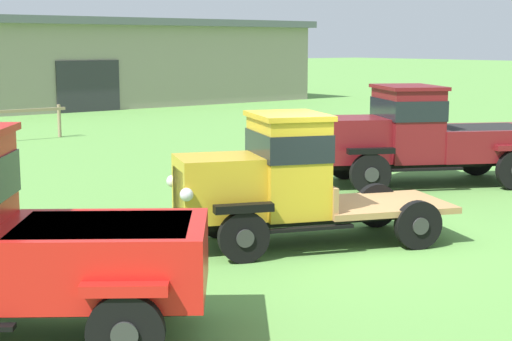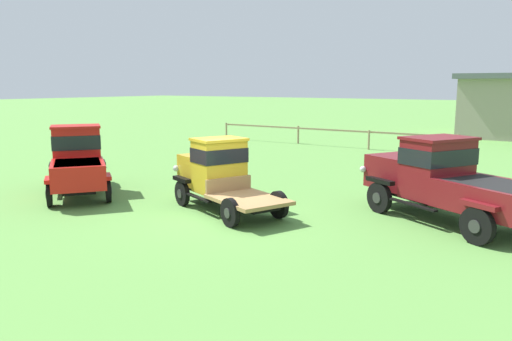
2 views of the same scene
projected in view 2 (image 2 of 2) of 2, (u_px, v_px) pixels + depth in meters
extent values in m
plane|color=#5B9342|center=(225.00, 216.00, 14.12)|extent=(240.00, 240.00, 0.00)
cylinder|color=#997F60|center=(458.00, 145.00, 26.25)|extent=(0.12, 0.12, 1.12)
cylinder|color=#997F60|center=(369.00, 140.00, 28.50)|extent=(0.12, 0.12, 1.12)
cylinder|color=#997F60|center=(298.00, 135.00, 31.54)|extent=(0.12, 0.12, 1.12)
cylinder|color=#997F60|center=(226.00, 131.00, 34.07)|extent=(0.12, 0.12, 1.12)
cube|color=#997F60|center=(327.00, 130.00, 30.07)|extent=(15.14, 0.08, 0.10)
cylinder|color=black|center=(53.00, 177.00, 17.91)|extent=(0.72, 0.58, 0.78)
cylinder|color=#2D2D2D|center=(50.00, 177.00, 17.88)|extent=(0.24, 0.19, 0.27)
cylinder|color=black|center=(103.00, 174.00, 18.48)|extent=(0.72, 0.58, 0.78)
cylinder|color=#2D2D2D|center=(105.00, 174.00, 18.51)|extent=(0.24, 0.19, 0.27)
cylinder|color=black|center=(49.00, 194.00, 15.09)|extent=(0.72, 0.58, 0.78)
cylinder|color=#2D2D2D|center=(46.00, 194.00, 15.06)|extent=(0.24, 0.19, 0.27)
cylinder|color=black|center=(108.00, 190.00, 15.67)|extent=(0.72, 0.58, 0.78)
cylinder|color=#2D2D2D|center=(111.00, 190.00, 15.70)|extent=(0.24, 0.19, 0.27)
cube|color=black|center=(79.00, 180.00, 16.85)|extent=(4.07, 3.33, 0.12)
cube|color=red|center=(77.00, 158.00, 18.29)|extent=(1.85, 1.81, 0.96)
cube|color=silver|center=(77.00, 157.00, 18.92)|extent=(0.61, 0.80, 0.72)
sphere|color=silver|center=(59.00, 156.00, 18.71)|extent=(0.20, 0.20, 0.20)
sphere|color=silver|center=(95.00, 154.00, 19.14)|extent=(0.20, 0.20, 0.20)
cube|color=black|center=(52.00, 165.00, 17.83)|extent=(0.84, 0.69, 0.12)
cube|color=black|center=(102.00, 162.00, 18.41)|extent=(0.84, 0.69, 0.12)
cube|color=red|center=(77.00, 152.00, 17.05)|extent=(1.80, 1.88, 1.70)
cube|color=black|center=(76.00, 141.00, 16.98)|extent=(1.85, 1.94, 0.48)
cube|color=red|center=(75.00, 127.00, 16.90)|extent=(1.93, 2.00, 0.08)
cube|color=black|center=(52.00, 181.00, 16.82)|extent=(1.35, 1.04, 0.05)
cube|color=black|center=(104.00, 178.00, 17.38)|extent=(1.35, 1.04, 0.05)
cube|color=red|center=(78.00, 174.00, 15.60)|extent=(2.70, 2.57, 0.76)
cube|color=black|center=(78.00, 163.00, 15.54)|extent=(2.27, 2.17, 0.06)
cube|color=red|center=(48.00, 180.00, 15.02)|extent=(0.81, 0.67, 0.12)
cube|color=red|center=(108.00, 176.00, 15.59)|extent=(0.81, 0.67, 0.12)
cylinder|color=black|center=(182.00, 193.00, 15.25)|extent=(0.77, 0.43, 0.77)
cylinder|color=#2D2D2D|center=(180.00, 194.00, 15.20)|extent=(0.26, 0.13, 0.27)
cylinder|color=black|center=(226.00, 188.00, 16.11)|extent=(0.77, 0.43, 0.77)
cylinder|color=#2D2D2D|center=(229.00, 187.00, 16.16)|extent=(0.26, 0.13, 0.27)
cylinder|color=black|center=(230.00, 213.00, 12.94)|extent=(0.77, 0.43, 0.77)
cylinder|color=#2D2D2D|center=(227.00, 213.00, 12.89)|extent=(0.26, 0.13, 0.27)
cylinder|color=black|center=(278.00, 205.00, 13.80)|extent=(0.77, 0.43, 0.77)
cylinder|color=#2D2D2D|center=(281.00, 204.00, 13.85)|extent=(0.26, 0.13, 0.27)
cube|color=black|center=(227.00, 196.00, 14.54)|extent=(4.09, 2.31, 0.12)
cube|color=gold|center=(202.00, 170.00, 15.73)|extent=(1.59, 1.49, 0.96)
cube|color=silver|center=(193.00, 169.00, 16.23)|extent=(0.38, 0.82, 0.72)
sphere|color=silver|center=(176.00, 168.00, 15.90)|extent=(0.20, 0.20, 0.20)
sphere|color=silver|center=(209.00, 165.00, 16.55)|extent=(0.20, 0.20, 0.20)
cube|color=black|center=(182.00, 179.00, 15.17)|extent=(0.90, 0.52, 0.12)
cube|color=black|center=(226.00, 174.00, 16.04)|extent=(0.90, 0.52, 0.12)
cube|color=gold|center=(219.00, 166.00, 14.76)|extent=(1.43, 1.64, 1.52)
cube|color=black|center=(219.00, 155.00, 14.71)|extent=(1.47, 1.69, 0.42)
cube|color=gold|center=(219.00, 139.00, 14.63)|extent=(1.54, 1.74, 0.08)
cube|color=black|center=(198.00, 198.00, 14.40)|extent=(1.33, 0.64, 0.05)
cube|color=black|center=(243.00, 191.00, 15.25)|extent=(1.33, 0.64, 0.05)
cube|color=#9E7547|center=(248.00, 199.00, 13.60)|extent=(2.60, 2.29, 0.10)
cube|color=#9E7547|center=(229.00, 185.00, 14.41)|extent=(0.63, 1.41, 0.44)
cylinder|color=black|center=(379.00, 198.00, 14.40)|extent=(0.87, 0.58, 0.89)
cylinder|color=#2D2D2D|center=(377.00, 198.00, 14.36)|extent=(0.29, 0.17, 0.31)
cylinder|color=black|center=(429.00, 191.00, 15.31)|extent=(0.87, 0.58, 0.89)
cylinder|color=#2D2D2D|center=(431.00, 191.00, 15.36)|extent=(0.29, 0.17, 0.31)
cylinder|color=black|center=(477.00, 226.00, 11.50)|extent=(0.87, 0.58, 0.89)
cylinder|color=#2D2D2D|center=(474.00, 227.00, 11.45)|extent=(0.29, 0.17, 0.31)
cube|color=black|center=(447.00, 202.00, 13.49)|extent=(4.78, 3.26, 0.12)
cube|color=maroon|center=(400.00, 172.00, 14.97)|extent=(2.12, 2.01, 0.97)
cube|color=silver|center=(382.00, 170.00, 15.67)|extent=(0.57, 0.99, 0.73)
sphere|color=silver|center=(363.00, 169.00, 15.33)|extent=(0.20, 0.20, 0.20)
sphere|color=silver|center=(399.00, 166.00, 16.01)|extent=(0.20, 0.20, 0.20)
cube|color=black|center=(380.00, 181.00, 14.32)|extent=(1.00, 0.66, 0.12)
cube|color=black|center=(430.00, 175.00, 15.23)|extent=(1.00, 0.66, 0.12)
cube|color=maroon|center=(437.00, 169.00, 13.69)|extent=(1.84, 2.08, 1.60)
cube|color=black|center=(438.00, 156.00, 13.62)|extent=(1.90, 2.14, 0.45)
cube|color=maroon|center=(439.00, 138.00, 13.54)|extent=(1.98, 2.21, 0.08)
cube|color=black|center=(412.00, 205.00, 13.29)|extent=(1.49, 0.89, 0.05)
cube|color=black|center=(463.00, 197.00, 14.18)|extent=(1.49, 0.89, 0.05)
cube|color=maroon|center=(494.00, 197.00, 12.19)|extent=(3.02, 2.77, 0.71)
cube|color=black|center=(495.00, 184.00, 12.13)|extent=(2.55, 2.34, 0.06)
cube|color=maroon|center=(479.00, 205.00, 11.41)|extent=(0.96, 0.64, 0.12)
cylinder|color=#1E7F33|center=(89.00, 157.00, 22.53)|extent=(0.57, 0.57, 0.86)
cylinder|color=#124C1E|center=(89.00, 154.00, 22.50)|extent=(0.60, 0.60, 0.03)
cylinder|color=#124C1E|center=(90.00, 161.00, 22.56)|extent=(0.60, 0.60, 0.03)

